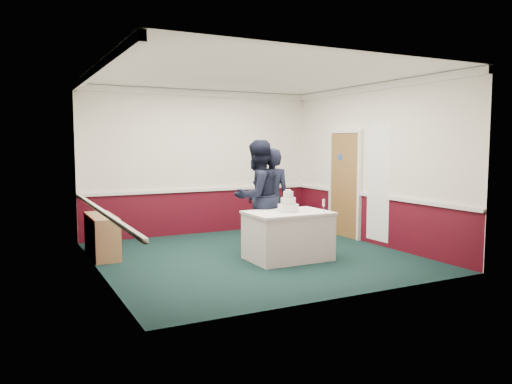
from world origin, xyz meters
name	(u,v)px	position (x,y,z in m)	size (l,w,h in m)	color
ground	(254,256)	(0.00, 0.00, 0.00)	(5.00, 5.00, 0.00)	#122D2A
room_shell	(243,139)	(0.08, 0.61, 1.97)	(5.00, 5.00, 3.00)	white
sideboard	(102,236)	(-2.28, 1.16, 0.35)	(0.41, 1.20, 0.70)	tan
cake_table	(288,235)	(0.39, -0.44, 0.40)	(1.32, 0.92, 0.79)	white
wedding_cake	(288,205)	(0.39, -0.44, 0.90)	(0.35, 0.35, 0.36)	white
cake_knife	(293,213)	(0.36, -0.64, 0.79)	(0.01, 0.22, 0.01)	silver
champagne_flute	(324,203)	(0.89, -0.72, 0.93)	(0.05, 0.05, 0.21)	silver
person_man	(257,197)	(0.19, 0.25, 0.98)	(0.95, 0.74, 1.96)	black
person_woman	(271,199)	(0.53, 0.38, 0.91)	(0.66, 0.43, 1.82)	black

